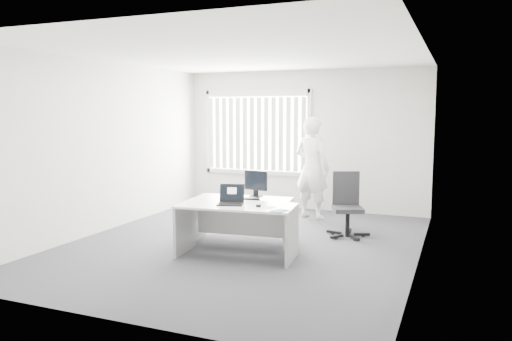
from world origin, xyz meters
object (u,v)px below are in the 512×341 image
at_px(desk_near, 237,219).
at_px(monitor, 256,184).
at_px(laptop, 230,195).
at_px(person, 312,168).
at_px(desk_far, 242,211).
at_px(office_chair, 347,216).

xyz_separation_m(desk_near, monitor, (-0.12, 0.98, 0.35)).
bearing_deg(laptop, monitor, 76.27).
distance_m(person, laptop, 2.87).
bearing_deg(desk_far, laptop, -85.00).
height_order(desk_near, monitor, monitor).
bearing_deg(desk_near, laptop, -157.75).
bearing_deg(person, desk_near, 100.51).
height_order(desk_near, person, person).
relative_size(desk_near, office_chair, 1.61).
relative_size(laptop, monitor, 0.84).
bearing_deg(person, office_chair, 144.84).
relative_size(desk_far, person, 0.82).
distance_m(desk_far, monitor, 0.48).
xyz_separation_m(desk_near, desk_far, (-0.24, 0.72, -0.04)).
height_order(person, monitor, person).
bearing_deg(office_chair, laptop, -147.83).
bearing_deg(monitor, desk_far, -103.28).
height_order(desk_far, monitor, monitor).
bearing_deg(office_chair, person, 106.67).
xyz_separation_m(desk_far, laptop, (0.16, -0.76, 0.37)).
height_order(desk_near, desk_far, desk_near).
distance_m(desk_near, person, 2.85).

